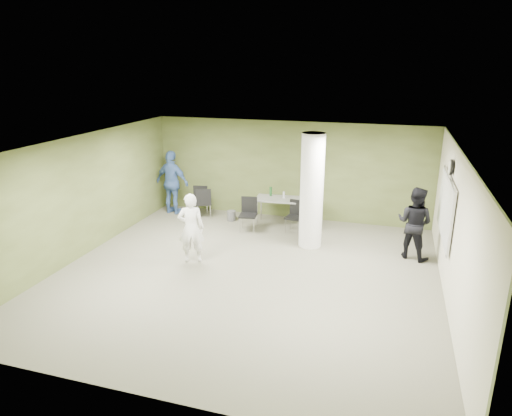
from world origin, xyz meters
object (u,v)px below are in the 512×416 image
(folding_table, at_px, (284,200))
(man_blue, at_px, (172,183))
(man_black, at_px, (414,223))
(woman_white, at_px, (191,228))
(chair_back_left, at_px, (202,197))

(folding_table, bearing_deg, man_blue, 174.69)
(man_black, bearing_deg, folding_table, 2.84)
(folding_table, xyz_separation_m, woman_white, (-1.43, -3.02, 0.09))
(man_blue, bearing_deg, chair_back_left, -153.47)
(woman_white, xyz_separation_m, man_blue, (-2.00, 3.06, 0.14))
(woman_white, xyz_separation_m, man_black, (4.80, 1.69, 0.04))
(folding_table, distance_m, man_black, 3.63)
(chair_back_left, bearing_deg, woman_white, 99.06)
(folding_table, xyz_separation_m, chair_back_left, (-2.61, 0.27, -0.20))
(chair_back_left, bearing_deg, folding_table, 163.33)
(woman_white, bearing_deg, chair_back_left, -89.66)
(folding_table, xyz_separation_m, man_black, (3.37, -1.33, 0.13))
(chair_back_left, relative_size, man_black, 0.52)
(woman_white, distance_m, man_black, 5.09)
(man_black, bearing_deg, man_blue, 12.98)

